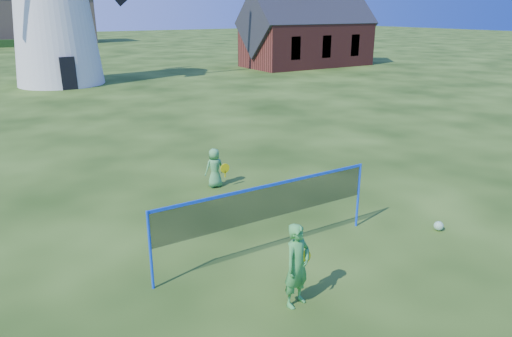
{
  "coord_description": "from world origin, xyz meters",
  "views": [
    {
      "loc": [
        -4.93,
        -7.87,
        4.85
      ],
      "look_at": [
        0.2,
        0.5,
        1.5
      ],
      "focal_mm": 32.67,
      "sensor_mm": 36.0,
      "label": 1
    }
  ],
  "objects_px": {
    "chapel": "(307,34)",
    "play_ball": "(439,226)",
    "player_girl": "(297,265)",
    "player_boy": "(215,168)",
    "badminton_net": "(268,203)"
  },
  "relations": [
    {
      "from": "play_ball",
      "to": "player_boy",
      "type": "bearing_deg",
      "value": 121.0
    },
    {
      "from": "player_girl",
      "to": "play_ball",
      "type": "xyz_separation_m",
      "value": [
        4.51,
        0.58,
        -0.65
      ]
    },
    {
      "from": "chapel",
      "to": "player_boy",
      "type": "distance_m",
      "value": 31.47
    },
    {
      "from": "player_girl",
      "to": "play_ball",
      "type": "height_order",
      "value": "player_girl"
    },
    {
      "from": "badminton_net",
      "to": "player_boy",
      "type": "bearing_deg",
      "value": 78.6
    },
    {
      "from": "play_ball",
      "to": "chapel",
      "type": "bearing_deg",
      "value": 57.86
    },
    {
      "from": "player_girl",
      "to": "play_ball",
      "type": "relative_size",
      "value": 6.88
    },
    {
      "from": "badminton_net",
      "to": "player_girl",
      "type": "bearing_deg",
      "value": -107.07
    },
    {
      "from": "chapel",
      "to": "badminton_net",
      "type": "xyz_separation_m",
      "value": [
        -21.88,
        -27.34,
        -1.66
      ]
    },
    {
      "from": "player_girl",
      "to": "player_boy",
      "type": "distance_m",
      "value": 5.98
    },
    {
      "from": "player_girl",
      "to": "play_ball",
      "type": "bearing_deg",
      "value": -7.1
    },
    {
      "from": "player_boy",
      "to": "play_ball",
      "type": "relative_size",
      "value": 5.19
    },
    {
      "from": "chapel",
      "to": "play_ball",
      "type": "bearing_deg",
      "value": -122.14
    },
    {
      "from": "chapel",
      "to": "player_boy",
      "type": "height_order",
      "value": "chapel"
    },
    {
      "from": "player_boy",
      "to": "player_girl",
      "type": "bearing_deg",
      "value": 77.37
    }
  ]
}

